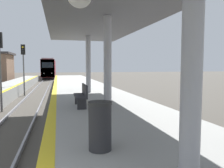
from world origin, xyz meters
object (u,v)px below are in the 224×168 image
Objects in this scene: train at (50,68)px; signal_far at (23,60)px; trash_bin at (100,126)px; bench at (82,95)px; signal_mid at (0,57)px.

train is 5.15× the size of signal_far.
trash_bin is 4.82m from bench.
signal_mid is at bearing -91.87° from train.
signal_mid is 6.74m from bench.
signal_mid is 10.73m from trash_bin.
trash_bin is at bearing -67.53° from signal_mid.
bench is (2.83, -47.13, -0.72)m from train.
train is 5.15× the size of signal_mid.
bench is at bearing 88.13° from trash_bin.
train is 42.19m from signal_mid.
signal_mid is at bearing 130.23° from bench.
signal_far reaches higher than bench.
train is 47.22m from bench.
train is at bearing 88.13° from signal_mid.
signal_far is 3.06× the size of bench.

